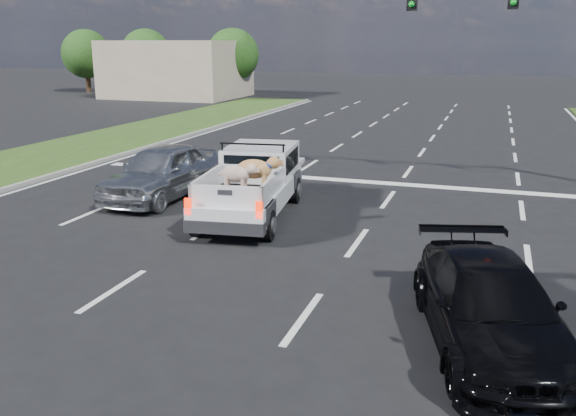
% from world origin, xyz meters
% --- Properties ---
extents(ground, '(160.00, 160.00, 0.00)m').
position_xyz_m(ground, '(0.00, 0.00, 0.00)').
color(ground, black).
rests_on(ground, ground).
extents(road_markings, '(17.75, 60.00, 0.01)m').
position_xyz_m(road_markings, '(0.00, 6.56, 0.01)').
color(road_markings, silver).
rests_on(road_markings, ground).
extents(curb_left, '(0.15, 60.00, 0.14)m').
position_xyz_m(curb_left, '(-9.05, 6.00, 0.07)').
color(curb_left, gray).
rests_on(curb_left, ground).
extents(building_left, '(10.00, 8.00, 4.40)m').
position_xyz_m(building_left, '(-20.00, 36.00, 2.20)').
color(building_left, tan).
rests_on(building_left, ground).
extents(tree_far_a, '(4.20, 4.20, 5.40)m').
position_xyz_m(tree_far_a, '(-30.00, 38.00, 3.29)').
color(tree_far_a, '#332114').
rests_on(tree_far_a, ground).
extents(tree_far_b, '(4.20, 4.20, 5.40)m').
position_xyz_m(tree_far_b, '(-24.00, 38.00, 3.29)').
color(tree_far_b, '#332114').
rests_on(tree_far_b, ground).
extents(tree_far_c, '(4.20, 4.20, 5.40)m').
position_xyz_m(tree_far_c, '(-16.00, 38.00, 3.29)').
color(tree_far_c, '#332114').
rests_on(tree_far_c, ground).
extents(pickup_truck, '(2.41, 5.08, 1.83)m').
position_xyz_m(pickup_truck, '(-1.21, 5.33, 0.86)').
color(pickup_truck, black).
rests_on(pickup_truck, ground).
extents(silver_sedan, '(1.93, 4.47, 1.50)m').
position_xyz_m(silver_sedan, '(-4.31, 6.20, 0.75)').
color(silver_sedan, '#ABAEB2').
rests_on(silver_sedan, ground).
extents(black_coupe, '(2.79, 4.56, 1.24)m').
position_xyz_m(black_coupe, '(4.53, -0.03, 0.62)').
color(black_coupe, black).
rests_on(black_coupe, ground).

